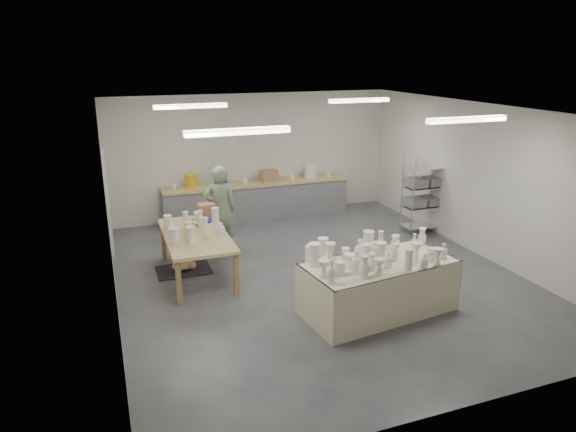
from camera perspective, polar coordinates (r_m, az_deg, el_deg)
name	(u,v)px	position (r m, az deg, el deg)	size (l,w,h in m)	color
room	(311,165)	(8.93, 2.55, 5.67)	(8.00, 8.02, 3.00)	#424449
back_counter	(257,199)	(12.63, -3.43, 1.92)	(4.60, 0.60, 1.24)	tan
wire_shelf	(424,193)	(11.89, 14.84, 2.51)	(0.88, 0.48, 1.80)	silver
drying_table	(377,285)	(8.19, 9.89, -7.54)	(2.49, 1.41, 1.20)	olive
work_table	(196,231)	(9.43, -10.19, -1.70)	(1.11, 2.19, 1.19)	tan
rug	(184,270)	(9.90, -11.51, -5.89)	(1.00, 0.70, 0.02)	black
cat	(185,265)	(9.85, -11.42, -5.37)	(0.49, 0.40, 0.18)	white
potter	(220,210)	(10.40, -7.56, 0.71)	(0.66, 0.43, 1.80)	gray
red_stool	(218,234)	(10.84, -7.75, -1.98)	(0.45, 0.45, 0.33)	red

